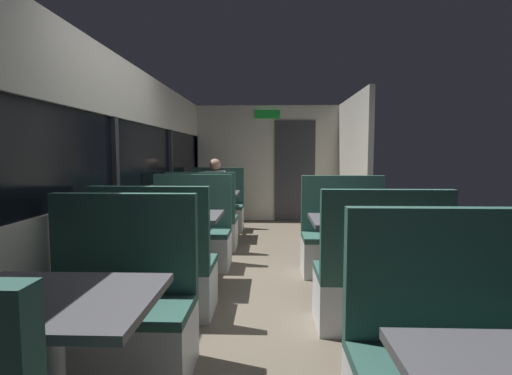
# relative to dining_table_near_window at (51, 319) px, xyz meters

# --- Properties ---
(ground_plane) EXTENTS (3.30, 9.20, 0.02)m
(ground_plane) POSITION_rel_dining_table_near_window_xyz_m (0.89, 2.09, -0.65)
(ground_plane) COLOR #665B4C
(carriage_window_panel_left) EXTENTS (0.09, 8.48, 2.30)m
(carriage_window_panel_left) POSITION_rel_dining_table_near_window_xyz_m (-0.56, 2.09, 0.47)
(carriage_window_panel_left) COLOR beige
(carriage_window_panel_left) RESTS_ON ground_plane
(carriage_end_bulkhead) EXTENTS (2.90, 0.11, 2.30)m
(carriage_end_bulkhead) POSITION_rel_dining_table_near_window_xyz_m (0.95, 6.28, 0.50)
(carriage_end_bulkhead) COLOR beige
(carriage_end_bulkhead) RESTS_ON ground_plane
(carriage_aisle_panel_right) EXTENTS (0.08, 2.40, 2.30)m
(carriage_aisle_panel_right) POSITION_rel_dining_table_near_window_xyz_m (2.34, 5.09, 0.51)
(carriage_aisle_panel_right) COLOR beige
(carriage_aisle_panel_right) RESTS_ON ground_plane
(dining_table_near_window) EXTENTS (0.90, 0.70, 0.74)m
(dining_table_near_window) POSITION_rel_dining_table_near_window_xyz_m (0.00, 0.00, 0.00)
(dining_table_near_window) COLOR #9E9EA3
(dining_table_near_window) RESTS_ON ground_plane
(bench_near_window_facing_entry) EXTENTS (0.95, 0.50, 1.10)m
(bench_near_window_facing_entry) POSITION_rel_dining_table_near_window_xyz_m (0.00, 0.70, -0.31)
(bench_near_window_facing_entry) COLOR silver
(bench_near_window_facing_entry) RESTS_ON ground_plane
(dining_table_mid_window) EXTENTS (0.90, 0.70, 0.74)m
(dining_table_mid_window) POSITION_rel_dining_table_near_window_xyz_m (0.00, 2.27, 0.00)
(dining_table_mid_window) COLOR #9E9EA3
(dining_table_mid_window) RESTS_ON ground_plane
(bench_mid_window_facing_end) EXTENTS (0.95, 0.50, 1.10)m
(bench_mid_window_facing_end) POSITION_rel_dining_table_near_window_xyz_m (0.00, 1.57, -0.31)
(bench_mid_window_facing_end) COLOR silver
(bench_mid_window_facing_end) RESTS_ON ground_plane
(bench_mid_window_facing_entry) EXTENTS (0.95, 0.50, 1.10)m
(bench_mid_window_facing_entry) POSITION_rel_dining_table_near_window_xyz_m (0.00, 2.97, -0.31)
(bench_mid_window_facing_entry) COLOR silver
(bench_mid_window_facing_entry) RESTS_ON ground_plane
(dining_table_far_window) EXTENTS (0.90, 0.70, 0.74)m
(dining_table_far_window) POSITION_rel_dining_table_near_window_xyz_m (0.00, 4.55, 0.00)
(dining_table_far_window) COLOR #9E9EA3
(dining_table_far_window) RESTS_ON ground_plane
(bench_far_window_facing_end) EXTENTS (0.95, 0.50, 1.10)m
(bench_far_window_facing_end) POSITION_rel_dining_table_near_window_xyz_m (0.00, 3.85, -0.31)
(bench_far_window_facing_end) COLOR silver
(bench_far_window_facing_end) RESTS_ON ground_plane
(bench_far_window_facing_entry) EXTENTS (0.95, 0.50, 1.10)m
(bench_far_window_facing_entry) POSITION_rel_dining_table_near_window_xyz_m (0.00, 5.25, -0.31)
(bench_far_window_facing_entry) COLOR silver
(bench_far_window_facing_entry) RESTS_ON ground_plane
(dining_table_rear_aisle) EXTENTS (0.90, 0.70, 0.74)m
(dining_table_rear_aisle) POSITION_rel_dining_table_near_window_xyz_m (1.79, 2.07, 0.00)
(dining_table_rear_aisle) COLOR #9E9EA3
(dining_table_rear_aisle) RESTS_ON ground_plane
(bench_rear_aisle_facing_end) EXTENTS (0.95, 0.50, 1.10)m
(bench_rear_aisle_facing_end) POSITION_rel_dining_table_near_window_xyz_m (1.79, 1.37, -0.31)
(bench_rear_aisle_facing_end) COLOR silver
(bench_rear_aisle_facing_end) RESTS_ON ground_plane
(bench_rear_aisle_facing_entry) EXTENTS (0.95, 0.50, 1.10)m
(bench_rear_aisle_facing_entry) POSITION_rel_dining_table_near_window_xyz_m (1.79, 2.77, -0.31)
(bench_rear_aisle_facing_entry) COLOR silver
(bench_rear_aisle_facing_entry) RESTS_ON ground_plane
(seated_passenger) EXTENTS (0.47, 0.55, 1.26)m
(seated_passenger) POSITION_rel_dining_table_near_window_xyz_m (0.00, 5.18, -0.10)
(seated_passenger) COLOR #26262D
(seated_passenger) RESTS_ON ground_plane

